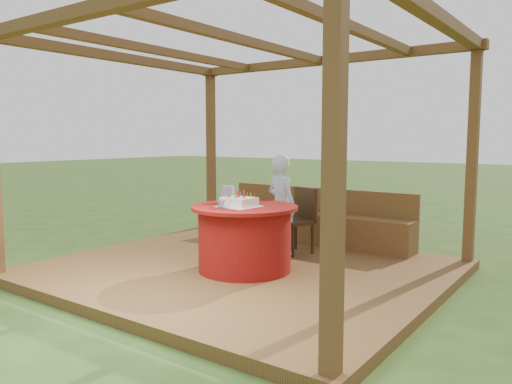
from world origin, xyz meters
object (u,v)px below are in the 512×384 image
elderly_woman (281,204)px  gift_bag (228,194)px  birthday_cake (239,202)px  chair (299,217)px  bench (314,225)px  table (245,238)px  drinking_glass (221,204)px

elderly_woman → gift_bag: 0.88m
elderly_woman → birthday_cake: 1.08m
chair → birthday_cake: 1.32m
bench → chair: bearing=-77.5°
chair → elderly_woman: 0.32m
table → drinking_glass: bearing=-104.4°
table → gift_bag: size_ratio=6.18×
chair → elderly_woman: bearing=-125.4°
table → drinking_glass: drinking_glass is taller
chair → birthday_cake: (-0.03, -1.27, 0.33)m
bench → elderly_woman: 0.99m
birthday_cake → table: bearing=89.6°
bench → birthday_cake: birthday_cake is taller
table → chair: 1.18m
gift_bag → table: bearing=-38.2°
chair → gift_bag: gift_bag is taller
table → elderly_woman: elderly_woman is taller
elderly_woman → bench: bearing=90.3°
elderly_woman → birthday_cake: (0.12, -1.07, 0.14)m
chair → gift_bag: bearing=-110.7°
elderly_woman → gift_bag: size_ratio=6.72×
drinking_glass → table: bearing=75.6°
table → birthday_cake: 0.44m
gift_bag → drinking_glass: bearing=-76.9°
table → gift_bag: (-0.36, 0.14, 0.47)m
bench → gift_bag: bearing=-97.9°
bench → chair: (0.15, -0.69, 0.22)m
bench → drinking_glass: 2.26m
bench → elderly_woman: (0.00, -0.90, 0.41)m
elderly_woman → birthday_cake: size_ratio=3.00×
chair → birthday_cake: bearing=-91.5°
bench → gift_bag: size_ratio=15.05×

